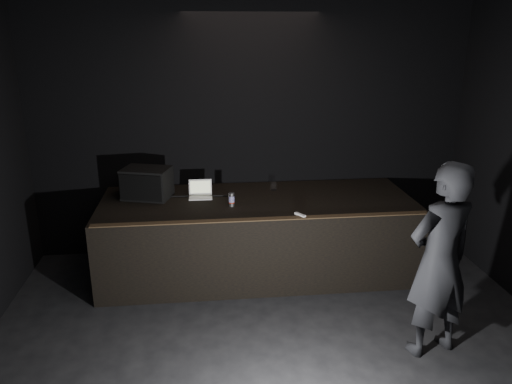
{
  "coord_description": "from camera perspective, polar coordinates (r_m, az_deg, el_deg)",
  "views": [
    {
      "loc": [
        -0.69,
        -3.29,
        3.09
      ],
      "look_at": [
        -0.07,
        2.3,
        1.24
      ],
      "focal_mm": 35.0,
      "sensor_mm": 36.0,
      "label": 1
    }
  ],
  "objects": [
    {
      "name": "wii_remote",
      "position": [
        5.86,
        5.07,
        -2.64
      ],
      "size": [
        0.12,
        0.15,
        0.03
      ],
      "primitive_type": "cube",
      "rotation": [
        0.0,
        0.0,
        0.56
      ],
      "color": "white",
      "rests_on": "stage_riser"
    },
    {
      "name": "person",
      "position": [
        5.1,
        20.23,
        -7.41
      ],
      "size": [
        0.82,
        0.65,
        1.97
      ],
      "primitive_type": "imported",
      "rotation": [
        0.0,
        0.0,
        3.42
      ],
      "color": "black",
      "rests_on": "ground"
    },
    {
      "name": "stage_riser",
      "position": [
        6.59,
        0.16,
        -4.97
      ],
      "size": [
        4.0,
        1.5,
        1.0
      ],
      "primitive_type": "cube",
      "color": "black",
      "rests_on": "ground"
    },
    {
      "name": "riser_lip",
      "position": [
        5.75,
        0.97,
        -3.09
      ],
      "size": [
        3.92,
        0.1,
        0.01
      ],
      "primitive_type": "cube",
      "color": "brown",
      "rests_on": "stage_riser"
    },
    {
      "name": "plastic_cup",
      "position": [
        6.77,
        2.02,
        0.67
      ],
      "size": [
        0.09,
        0.09,
        0.11
      ],
      "primitive_type": "cylinder",
      "color": "white",
      "rests_on": "stage_riser"
    },
    {
      "name": "cable",
      "position": [
        6.56,
        -7.36,
        -0.48
      ],
      "size": [
        1.02,
        0.09,
        0.02
      ],
      "primitive_type": "cylinder",
      "rotation": [
        0.0,
        1.57,
        -0.06
      ],
      "color": "black",
      "rests_on": "stage_riser"
    },
    {
      "name": "laptop",
      "position": [
        6.55,
        -6.37,
        -0.06
      ],
      "size": [
        0.3,
        0.27,
        0.21
      ],
      "rotation": [
        0.0,
        0.0,
        -0.01
      ],
      "color": "silver",
      "rests_on": "stage_riser"
    },
    {
      "name": "room_walls",
      "position": [
        3.53,
        5.2,
        0.47
      ],
      "size": [
        6.1,
        7.1,
        3.52
      ],
      "color": "black",
      "rests_on": "ground"
    },
    {
      "name": "stage_monitor",
      "position": [
        6.57,
        -12.39,
        0.99
      ],
      "size": [
        0.68,
        0.58,
        0.39
      ],
      "rotation": [
        0.0,
        0.0,
        -0.29
      ],
      "color": "black",
      "rests_on": "stage_riser"
    },
    {
      "name": "beer_can",
      "position": [
        6.15,
        -2.81,
        -0.86
      ],
      "size": [
        0.07,
        0.07,
        0.17
      ],
      "color": "silver",
      "rests_on": "stage_riser"
    }
  ]
}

